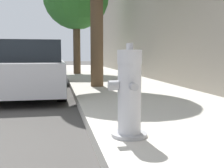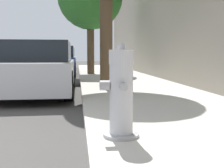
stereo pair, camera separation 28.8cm
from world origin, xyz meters
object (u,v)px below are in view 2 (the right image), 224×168
parked_car_mid (57,61)px  parked_car_far (62,59)px  parked_car_near (37,68)px  fire_hydrant (121,95)px

parked_car_mid → parked_car_far: bearing=90.3°
parked_car_near → parked_car_far: bearing=89.9°
parked_car_near → parked_car_far: size_ratio=1.11×
fire_hydrant → parked_car_near: parked_car_near is taller
parked_car_near → parked_car_far: (0.02, 11.93, 0.03)m
parked_car_near → parked_car_mid: size_ratio=1.03×
parked_car_far → fire_hydrant: bearing=-85.0°
parked_car_near → parked_car_mid: parked_car_mid is taller
fire_hydrant → parked_car_far: size_ratio=0.24×
parked_car_mid → fire_hydrant: bearing=-82.7°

